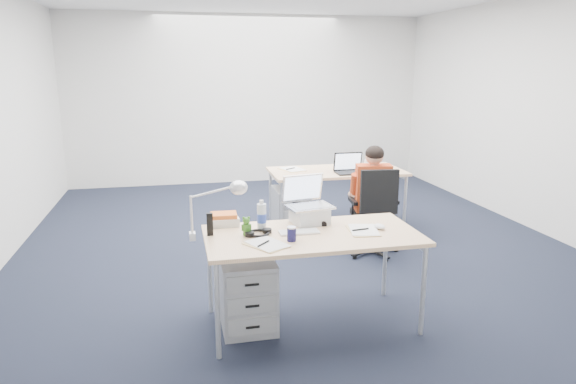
{
  "coord_description": "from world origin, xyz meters",
  "views": [
    {
      "loc": [
        -1.26,
        -5.23,
        1.94
      ],
      "look_at": [
        -0.29,
        -0.86,
        0.85
      ],
      "focal_mm": 32.0,
      "sensor_mm": 36.0,
      "label": 1
    }
  ],
  "objects_px": {
    "bear_figurine": "(246,226)",
    "water_bottle": "(262,215)",
    "desk_far": "(336,174)",
    "drawer_pedestal_far": "(291,211)",
    "wireless_keyboard": "(299,232)",
    "book_stack": "(225,219)",
    "office_chair": "(373,230)",
    "sunglasses": "(319,224)",
    "desk_near": "(312,239)",
    "computer_mouse": "(380,227)",
    "drawer_pedestal_near": "(247,292)",
    "cordless_phone": "(210,224)",
    "dark_laptop": "(351,163)",
    "far_cup": "(367,164)",
    "seated_person": "(370,198)",
    "headphones": "(258,232)",
    "silver_laptop": "(310,201)",
    "desk_lamp": "(210,209)",
    "can_koozie": "(292,234)"
  },
  "relations": [
    {
      "from": "headphones",
      "to": "far_cup",
      "type": "relative_size",
      "value": 2.14
    },
    {
      "from": "headphones",
      "to": "far_cup",
      "type": "distance_m",
      "value": 2.86
    },
    {
      "from": "office_chair",
      "to": "cordless_phone",
      "type": "relative_size",
      "value": 5.55
    },
    {
      "from": "wireless_keyboard",
      "to": "far_cup",
      "type": "relative_size",
      "value": 2.93
    },
    {
      "from": "silver_laptop",
      "to": "can_koozie",
      "type": "height_order",
      "value": "silver_laptop"
    },
    {
      "from": "desk_far",
      "to": "headphones",
      "type": "distance_m",
      "value": 2.59
    },
    {
      "from": "silver_laptop",
      "to": "cordless_phone",
      "type": "height_order",
      "value": "silver_laptop"
    },
    {
      "from": "dark_laptop",
      "to": "headphones",
      "type": "bearing_deg",
      "value": -124.85
    },
    {
      "from": "wireless_keyboard",
      "to": "bear_figurine",
      "type": "distance_m",
      "value": 0.4
    },
    {
      "from": "desk_near",
      "to": "computer_mouse",
      "type": "distance_m",
      "value": 0.54
    },
    {
      "from": "silver_laptop",
      "to": "computer_mouse",
      "type": "xyz_separation_m",
      "value": [
        0.49,
        -0.26,
        -0.17
      ]
    },
    {
      "from": "computer_mouse",
      "to": "desk_lamp",
      "type": "bearing_deg",
      "value": 160.74
    },
    {
      "from": "wireless_keyboard",
      "to": "book_stack",
      "type": "xyz_separation_m",
      "value": [
        -0.53,
        0.31,
        0.04
      ]
    },
    {
      "from": "seated_person",
      "to": "dark_laptop",
      "type": "distance_m",
      "value": 0.63
    },
    {
      "from": "desk_near",
      "to": "drawer_pedestal_near",
      "type": "bearing_deg",
      "value": 172.39
    },
    {
      "from": "drawer_pedestal_far",
      "to": "wireless_keyboard",
      "type": "bearing_deg",
      "value": -101.39
    },
    {
      "from": "seated_person",
      "to": "wireless_keyboard",
      "type": "bearing_deg",
      "value": -116.78
    },
    {
      "from": "computer_mouse",
      "to": "dark_laptop",
      "type": "relative_size",
      "value": 0.32
    },
    {
      "from": "sunglasses",
      "to": "bear_figurine",
      "type": "bearing_deg",
      "value": -152.41
    },
    {
      "from": "cordless_phone",
      "to": "book_stack",
      "type": "bearing_deg",
      "value": 59.44
    },
    {
      "from": "desk_near",
      "to": "seated_person",
      "type": "height_order",
      "value": "seated_person"
    },
    {
      "from": "desk_far",
      "to": "book_stack",
      "type": "xyz_separation_m",
      "value": [
        -1.54,
        -1.93,
        0.1
      ]
    },
    {
      "from": "drawer_pedestal_far",
      "to": "computer_mouse",
      "type": "bearing_deg",
      "value": -84.99
    },
    {
      "from": "desk_near",
      "to": "office_chair",
      "type": "relative_size",
      "value": 1.69
    },
    {
      "from": "seated_person",
      "to": "desk_lamp",
      "type": "distance_m",
      "value": 2.35
    },
    {
      "from": "water_bottle",
      "to": "book_stack",
      "type": "relative_size",
      "value": 1.07
    },
    {
      "from": "water_bottle",
      "to": "seated_person",
      "type": "bearing_deg",
      "value": 43.07
    },
    {
      "from": "silver_laptop",
      "to": "drawer_pedestal_near",
      "type": "bearing_deg",
      "value": -170.03
    },
    {
      "from": "far_cup",
      "to": "drawer_pedestal_near",
      "type": "bearing_deg",
      "value": -128.79
    },
    {
      "from": "desk_near",
      "to": "silver_laptop",
      "type": "xyz_separation_m",
      "value": [
        0.05,
        0.26,
        0.23
      ]
    },
    {
      "from": "desk_near",
      "to": "drawer_pedestal_near",
      "type": "distance_m",
      "value": 0.64
    },
    {
      "from": "bear_figurine",
      "to": "dark_laptop",
      "type": "relative_size",
      "value": 0.42
    },
    {
      "from": "computer_mouse",
      "to": "headphones",
      "type": "xyz_separation_m",
      "value": [
        -0.93,
        0.06,
        -0.0
      ]
    },
    {
      "from": "dark_laptop",
      "to": "far_cup",
      "type": "height_order",
      "value": "dark_laptop"
    },
    {
      "from": "wireless_keyboard",
      "to": "headphones",
      "type": "relative_size",
      "value": 1.37
    },
    {
      "from": "wireless_keyboard",
      "to": "far_cup",
      "type": "bearing_deg",
      "value": 59.03
    },
    {
      "from": "computer_mouse",
      "to": "headphones",
      "type": "bearing_deg",
      "value": 159.46
    },
    {
      "from": "desk_lamp",
      "to": "silver_laptop",
      "type": "bearing_deg",
      "value": 5.85
    },
    {
      "from": "silver_laptop",
      "to": "book_stack",
      "type": "height_order",
      "value": "silver_laptop"
    },
    {
      "from": "seated_person",
      "to": "computer_mouse",
      "type": "bearing_deg",
      "value": -97.76
    },
    {
      "from": "desk_far",
      "to": "water_bottle",
      "type": "height_order",
      "value": "water_bottle"
    },
    {
      "from": "bear_figurine",
      "to": "water_bottle",
      "type": "bearing_deg",
      "value": 17.31
    },
    {
      "from": "drawer_pedestal_far",
      "to": "headphones",
      "type": "height_order",
      "value": "headphones"
    },
    {
      "from": "computer_mouse",
      "to": "far_cup",
      "type": "distance_m",
      "value": 2.48
    },
    {
      "from": "desk_near",
      "to": "wireless_keyboard",
      "type": "distance_m",
      "value": 0.11
    },
    {
      "from": "water_bottle",
      "to": "dark_laptop",
      "type": "distance_m",
      "value": 2.33
    },
    {
      "from": "office_chair",
      "to": "book_stack",
      "type": "bearing_deg",
      "value": -143.1
    },
    {
      "from": "bear_figurine",
      "to": "book_stack",
      "type": "distance_m",
      "value": 0.3
    },
    {
      "from": "desk_far",
      "to": "dark_laptop",
      "type": "distance_m",
      "value": 0.3
    },
    {
      "from": "office_chair",
      "to": "sunglasses",
      "type": "relative_size",
      "value": 7.97
    }
  ]
}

